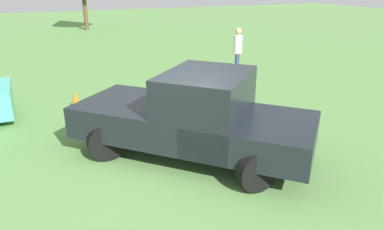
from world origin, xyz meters
name	(u,v)px	position (x,y,z in m)	size (l,w,h in m)	color
ground_plane	(182,166)	(0.00, 0.00, 0.00)	(80.00, 80.00, 0.00)	#5B8C47
pickup_truck	(198,115)	(0.45, 0.24, 0.92)	(4.66, 4.79, 1.80)	black
person_bystander	(238,49)	(4.66, 5.60, 1.04)	(0.45, 0.45, 1.82)	navy
traffic_cone	(76,100)	(-1.41, 4.26, 0.28)	(0.32, 0.32, 0.55)	orange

